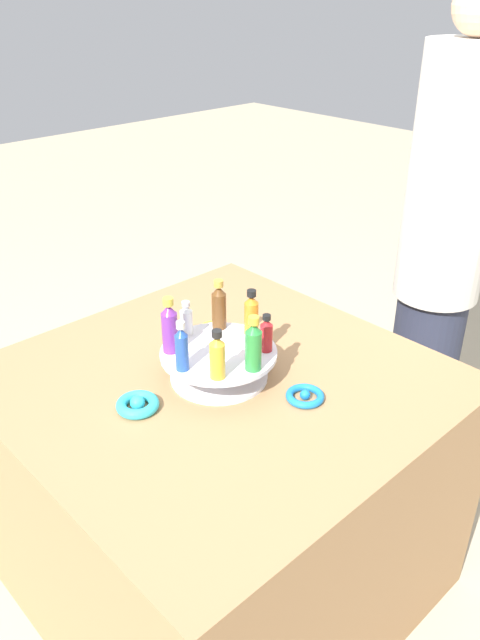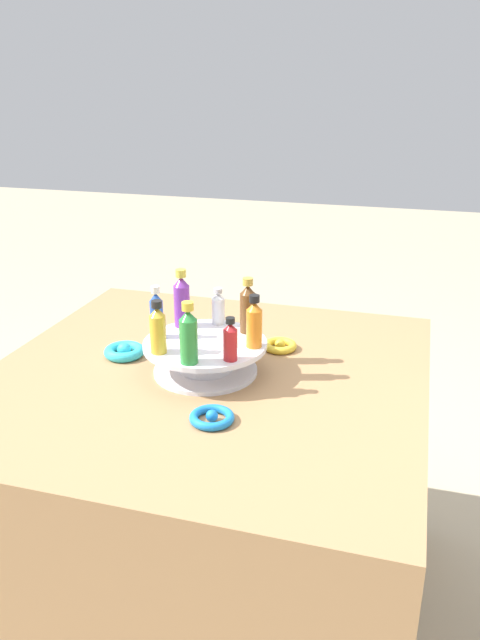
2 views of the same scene
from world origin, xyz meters
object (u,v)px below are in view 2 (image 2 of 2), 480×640
(bottle_blue, at_px, (157,314))
(ribbon_bow_teal, at_px, (124,351))
(display_stand, at_px, (205,355))
(bottle_purple, at_px, (182,300))
(ribbon_bow_gold, at_px, (280,345))
(bottle_red, at_px, (230,341))
(bottle_clear, at_px, (218,308))
(bottle_gold, at_px, (158,329))
(bottle_orange, at_px, (254,323))
(bottle_brown, at_px, (248,307))
(ribbon_bow_blue, at_px, (212,417))
(bottle_green, at_px, (189,335))

(bottle_blue, xyz_separation_m, ribbon_bow_teal, (0.04, 0.11, -0.12))
(display_stand, bearing_deg, ribbon_bow_teal, 82.37)
(bottle_purple, bearing_deg, ribbon_bow_gold, -65.70)
(display_stand, bearing_deg, bottle_red, -132.49)
(bottle_clear, distance_m, bottle_gold, 0.22)
(display_stand, xyz_separation_m, bottle_red, (-0.08, -0.09, 0.08))
(bottle_blue, distance_m, ribbon_bow_gold, 0.34)
(bottle_red, bearing_deg, display_stand, 47.51)
(ribbon_bow_teal, bearing_deg, bottle_gold, -128.33)
(ribbon_bow_gold, bearing_deg, ribbon_bow_teal, 112.37)
(bottle_orange, xyz_separation_m, bottle_brown, (0.08, 0.04, 0.01))
(bottle_purple, distance_m, ribbon_bow_blue, 0.37)
(bottle_clear, xyz_separation_m, ribbon_bow_gold, (0.06, -0.15, -0.11))
(bottle_blue, relative_size, ribbon_bow_gold, 1.47)
(bottle_clear, height_order, ribbon_bow_teal, bottle_clear)
(bottle_green, height_order, ribbon_bow_teal, bottle_green)
(bottle_orange, relative_size, bottle_red, 1.26)
(bottle_orange, xyz_separation_m, bottle_green, (-0.12, 0.11, 0.01))
(bottle_green, xyz_separation_m, ribbon_bow_gold, (0.30, -0.13, -0.13))
(bottle_brown, height_order, bottle_green, bottle_green)
(bottle_green, xyz_separation_m, ribbon_bow_teal, (0.15, 0.23, -0.13))
(bottle_purple, distance_m, bottle_blue, 0.09)
(bottle_brown, bearing_deg, ribbon_bow_teal, 100.38)
(bottle_blue, bearing_deg, bottle_red, -109.99)
(ribbon_bow_teal, bearing_deg, bottle_red, -109.27)
(display_stand, xyz_separation_m, bottle_green, (-0.12, -0.01, 0.10))
(bottle_brown, bearing_deg, bottle_clear, 70.01)
(bottle_blue, distance_m, ribbon_bow_blue, 0.32)
(display_stand, bearing_deg, bottle_clear, 2.51)
(bottle_purple, bearing_deg, bottle_red, -132.49)
(bottle_red, xyz_separation_m, ribbon_bow_blue, (-0.13, -0.00, -0.12))
(bottle_blue, xyz_separation_m, bottle_gold, (-0.08, -0.04, -0.00))
(bottle_orange, relative_size, ribbon_bow_gold, 1.44)
(bottle_purple, distance_m, bottle_red, 0.24)
(display_stand, relative_size, bottle_red, 2.95)
(bottle_green, xyz_separation_m, ribbon_bow_blue, (-0.09, -0.08, -0.13))
(bottle_clear, relative_size, bottle_gold, 0.76)
(ribbon_bow_teal, bearing_deg, ribbon_bow_blue, -127.63)
(bottle_green, bearing_deg, bottle_gold, 70.01)
(display_stand, xyz_separation_m, bottle_purple, (0.08, 0.09, 0.10))
(ribbon_bow_teal, xyz_separation_m, ribbon_bow_blue, (-0.24, -0.31, -0.00))
(bottle_orange, height_order, ribbon_bow_blue, bottle_orange)
(display_stand, distance_m, ribbon_bow_blue, 0.23)
(display_stand, distance_m, bottle_green, 0.15)
(display_stand, distance_m, bottle_clear, 0.14)
(bottle_green, bearing_deg, bottle_red, -64.99)
(bottle_clear, bearing_deg, bottle_orange, -132.49)
(bottle_orange, distance_m, bottle_gold, 0.22)
(bottle_gold, xyz_separation_m, ribbon_bow_gold, (0.27, -0.22, -0.13))
(bottle_orange, xyz_separation_m, ribbon_bow_teal, (0.03, 0.34, -0.12))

